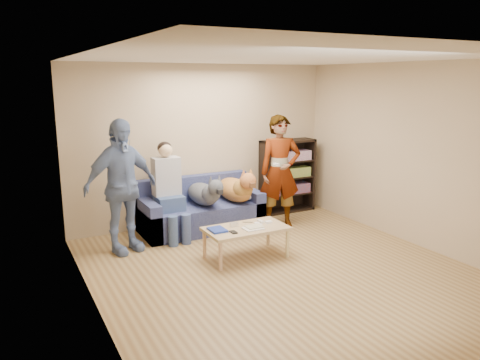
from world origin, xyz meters
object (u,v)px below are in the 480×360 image
person_standing_right (280,172)px  person_standing_left (121,187)px  notebook_blue (217,230)px  dog_tan (237,189)px  person_seated (169,187)px  dog_gray (205,193)px  coffee_table (246,231)px  bookshelf (287,174)px  camera_silver (234,224)px  sofa (200,212)px

person_standing_right → person_standing_left: person_standing_left is taller
notebook_blue → dog_tan: bearing=52.5°
person_seated → dog_gray: (0.58, -0.04, -0.15)m
coffee_table → bookshelf: (1.73, 1.64, 0.31)m
person_seated → coffee_table: person_seated is taller
person_standing_left → notebook_blue: 1.46m
coffee_table → camera_silver: bearing=135.0°
bookshelf → person_seated: bearing=-171.3°
person_standing_left → dog_tan: person_standing_left is taller
notebook_blue → coffee_table: bearing=-7.1°
person_seated → notebook_blue: bearing=-79.8°
camera_silver → person_standing_right: bearing=33.5°
person_standing_right → coffee_table: person_standing_right is taller
person_standing_right → sofa: bearing=176.7°
dog_gray → dog_tan: (0.54, -0.03, 0.02)m
dog_gray → person_standing_right: bearing=-14.0°
camera_silver → bookshelf: bookshelf is taller
dog_gray → coffee_table: size_ratio=1.12×
notebook_blue → coffee_table: 0.41m
person_standing_right → camera_silver: bearing=-129.0°
person_standing_right → person_standing_left: 2.54m
bookshelf → person_standing_right: bearing=-130.6°
sofa → dog_gray: 0.38m
dog_gray → sofa: bearing=98.6°
person_seated → dog_gray: 0.60m
dog_gray → coffee_table: bearing=-87.9°
notebook_blue → camera_silver: 0.29m
notebook_blue → sofa: (0.33, 1.36, -0.15)m
coffee_table → person_seated: bearing=115.9°
sofa → dog_gray: bearing=-81.4°
person_standing_left → coffee_table: size_ratio=1.68×
person_standing_left → dog_tan: bearing=-10.2°
notebook_blue → bookshelf: 2.67m
camera_silver → dog_tan: bearing=60.7°
person_standing_left → notebook_blue: (1.00, -0.94, -0.49)m
camera_silver → bookshelf: bearing=39.5°
dog_gray → dog_tan: 0.54m
sofa → dog_tan: size_ratio=1.63×
sofa → person_seated: size_ratio=1.29×
dog_gray → bookshelf: 1.82m
notebook_blue → camera_silver: (0.28, 0.07, 0.01)m
person_standing_right → dog_tan: bearing=174.7°
person_seated → coffee_table: size_ratio=1.34×
sofa → dog_tan: (0.57, -0.19, 0.36)m
camera_silver → sofa: bearing=87.8°
camera_silver → dog_gray: (0.07, 1.13, 0.18)m
person_standing_left → dog_tan: (1.90, 0.23, -0.28)m
camera_silver → person_seated: bearing=113.3°
dog_gray → bookshelf: size_ratio=0.95×
sofa → dog_tan: dog_tan is taller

